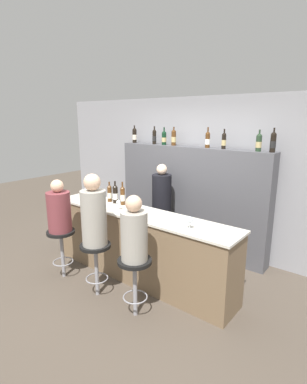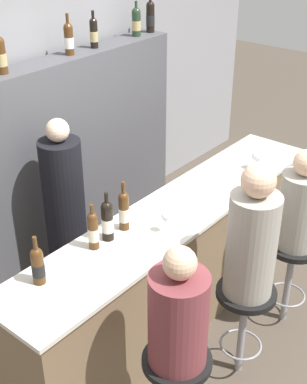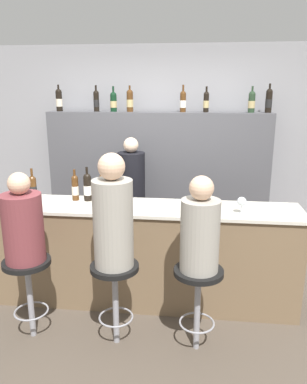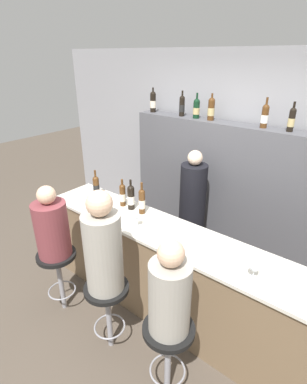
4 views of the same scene
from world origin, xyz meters
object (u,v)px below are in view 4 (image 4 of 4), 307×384
wine_bottle_counter_0 (96,185)px  wine_bottle_backbar_1 (182,106)px  wine_bottle_backbar_2 (196,108)px  bartender (192,214)px  guest_seated_left (52,227)px  guest_seated_right (170,293)px  wine_bottle_backbar_5 (292,119)px  wine_bottle_backbar_4 (265,116)px  bar_stool_left (58,266)px  wine_bottle_counter_2 (131,197)px  wine_glass_0 (137,217)px  wine_bottle_backbar_0 (153,102)px  bar_stool_middle (107,300)px  guest_seated_middle (103,248)px  wine_bottle_backbar_3 (211,109)px  wine_bottle_counter_1 (123,195)px  wine_bottle_counter_3 (142,201)px  bar_stool_right (168,342)px  wine_glass_1 (255,266)px

wine_bottle_counter_0 → wine_bottle_backbar_1: size_ratio=0.98×
wine_bottle_backbar_1 → wine_bottle_backbar_2: (0.22, 0.00, -0.01)m
wine_bottle_backbar_1 → bartender: bearing=-41.1°
guest_seated_left → guest_seated_right: bearing=-0.0°
wine_bottle_backbar_1 → guest_seated_right: 2.54m
wine_bottle_backbar_1 → wine_bottle_backbar_5: bearing=0.0°
wine_bottle_backbar_4 → guest_seated_left: bearing=-120.4°
wine_bottle_backbar_1 → bar_stool_left: (-0.10, -2.00, -1.36)m
wine_bottle_counter_2 → wine_glass_0: size_ratio=2.32×
wine_bottle_backbar_0 → wine_bottle_backbar_1: bearing=-0.0°
wine_bottle_backbar_0 → wine_bottle_counter_0: bearing=-84.3°
wine_bottle_backbar_4 → bar_stool_middle: wine_bottle_backbar_4 is taller
wine_bottle_backbar_0 → wine_glass_0: bearing=-55.7°
wine_bottle_backbar_0 → guest_seated_middle: size_ratio=0.36×
wine_bottle_backbar_3 → wine_bottle_backbar_0: bearing=180.0°
wine_bottle_counter_0 → wine_bottle_backbar_1: wine_bottle_backbar_1 is taller
wine_bottle_backbar_1 → wine_bottle_backbar_4: wine_bottle_backbar_4 is taller
wine_bottle_backbar_5 → bartender: 1.54m
wine_bottle_backbar_5 → wine_bottle_backbar_4: bearing=180.0°
wine_bottle_counter_1 → wine_bottle_counter_3: size_ratio=0.89×
wine_bottle_counter_2 → wine_bottle_counter_3: 0.15m
wine_bottle_backbar_0 → bar_stool_right: 3.01m
wine_bottle_counter_1 → wine_bottle_backbar_5: 1.92m
bar_stool_left → bar_stool_middle: bearing=0.0°
wine_bottle_counter_2 → wine_bottle_backbar_5: size_ratio=1.12×
wine_bottle_backbar_4 → wine_glass_0: 1.75m
guest_seated_middle → bartender: size_ratio=0.59×
wine_glass_1 → bar_stool_left: bearing=-162.5°
wine_bottle_backbar_5 → wine_bottle_backbar_2: bearing=180.0°
wine_bottle_counter_1 → wine_bottle_backbar_3: bearing=74.1°
wine_bottle_counter_2 → wine_bottle_backbar_5: 1.84m
wine_bottle_counter_3 → wine_bottle_backbar_3: size_ratio=1.11×
wine_bottle_counter_1 → bar_stool_right: wine_bottle_counter_1 is taller
bartender → guest_seated_middle: bearing=-85.2°
wine_bottle_counter_1 → wine_bottle_backbar_2: (0.14, 1.21, 0.79)m
wine_bottle_backbar_5 → bar_stool_right: size_ratio=0.43×
wine_bottle_counter_3 → bartender: size_ratio=0.23×
wine_glass_0 → guest_seated_left: bearing=-137.1°
wine_glass_0 → guest_seated_middle: guest_seated_middle is taller
wine_bottle_counter_0 → wine_bottle_counter_1: bearing=0.0°
wine_bottle_counter_1 → wine_bottle_backbar_1: 1.45m
wine_bottle_counter_1 → wine_glass_0: size_ratio=2.13×
wine_bottle_backbar_1 → wine_bottle_backbar_2: size_ratio=1.04×
wine_bottle_counter_2 → guest_seated_middle: guest_seated_middle is taller
guest_seated_middle → wine_glass_1: bearing=28.4°
guest_seated_middle → guest_seated_left: bearing=180.0°
bartender → wine_bottle_backbar_5: bearing=27.5°
bar_stool_left → wine_bottle_backbar_1: bearing=87.2°
wine_bottle_counter_2 → wine_bottle_backbar_0: wine_bottle_backbar_0 is taller
wine_bottle_backbar_3 → bar_stool_middle: bearing=-83.9°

